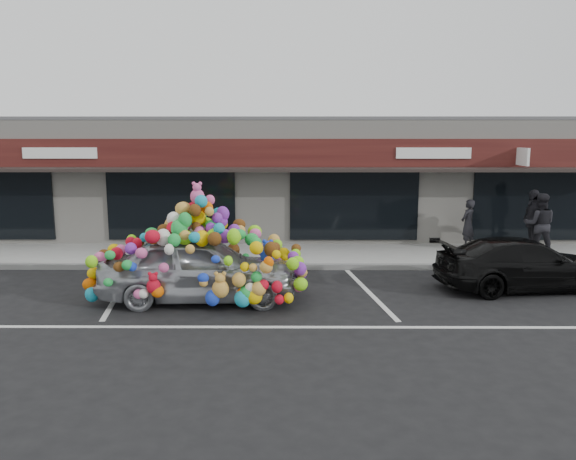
{
  "coord_description": "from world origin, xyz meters",
  "views": [
    {
      "loc": [
        0.93,
        -12.82,
        3.73
      ],
      "look_at": [
        0.86,
        1.4,
        1.31
      ],
      "focal_mm": 35.0,
      "sensor_mm": 36.0,
      "label": 1
    }
  ],
  "objects_px": {
    "pedestrian_c": "(532,221)",
    "black_sedan": "(524,264)",
    "toy_car": "(199,260)",
    "pedestrian_b": "(540,224)",
    "pedestrian_a": "(468,224)"
  },
  "relations": [
    {
      "from": "black_sedan",
      "to": "pedestrian_a",
      "type": "distance_m",
      "value": 4.26
    },
    {
      "from": "pedestrian_a",
      "to": "pedestrian_b",
      "type": "relative_size",
      "value": 0.84
    },
    {
      "from": "toy_car",
      "to": "pedestrian_a",
      "type": "distance_m",
      "value": 9.3
    },
    {
      "from": "pedestrian_b",
      "to": "pedestrian_c",
      "type": "bearing_deg",
      "value": -62.26
    },
    {
      "from": "pedestrian_a",
      "to": "pedestrian_b",
      "type": "xyz_separation_m",
      "value": [
        1.83,
        -0.99,
        0.15
      ]
    },
    {
      "from": "pedestrian_b",
      "to": "pedestrian_c",
      "type": "distance_m",
      "value": 0.35
    },
    {
      "from": "black_sedan",
      "to": "pedestrian_b",
      "type": "relative_size",
      "value": 2.31
    },
    {
      "from": "pedestrian_a",
      "to": "pedestrian_b",
      "type": "distance_m",
      "value": 2.09
    },
    {
      "from": "pedestrian_c",
      "to": "black_sedan",
      "type": "bearing_deg",
      "value": -25.47
    },
    {
      "from": "toy_car",
      "to": "pedestrian_b",
      "type": "distance_m",
      "value": 10.41
    },
    {
      "from": "black_sedan",
      "to": "pedestrian_c",
      "type": "distance_m",
      "value": 4.01
    },
    {
      "from": "toy_car",
      "to": "pedestrian_a",
      "type": "xyz_separation_m",
      "value": [
        7.68,
        5.24,
        -0.0
      ]
    },
    {
      "from": "toy_car",
      "to": "pedestrian_b",
      "type": "height_order",
      "value": "toy_car"
    },
    {
      "from": "toy_car",
      "to": "pedestrian_c",
      "type": "xyz_separation_m",
      "value": [
        9.43,
        4.59,
        0.19
      ]
    },
    {
      "from": "toy_car",
      "to": "pedestrian_c",
      "type": "height_order",
      "value": "toy_car"
    }
  ]
}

